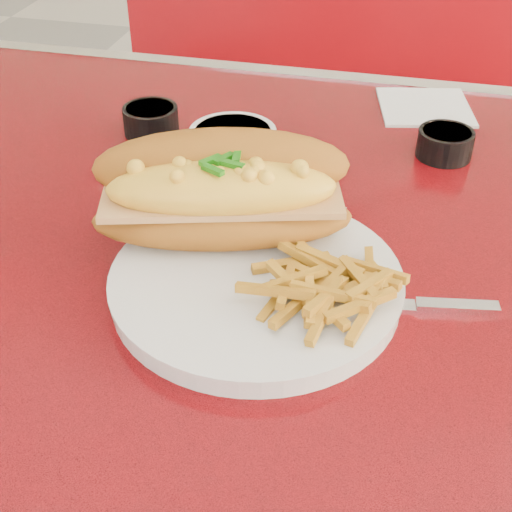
% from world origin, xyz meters
% --- Properties ---
extents(diner_table, '(1.23, 0.83, 0.77)m').
position_xyz_m(diner_table, '(0.00, 0.00, 0.61)').
color(diner_table, red).
rests_on(diner_table, ground).
extents(booth_bench_far, '(1.20, 0.51, 0.90)m').
position_xyz_m(booth_bench_far, '(0.00, 0.81, 0.29)').
color(booth_bench_far, maroon).
rests_on(booth_bench_far, ground).
extents(dinner_plate, '(0.34, 0.34, 0.02)m').
position_xyz_m(dinner_plate, '(-0.03, -0.11, 0.78)').
color(dinner_plate, silver).
rests_on(dinner_plate, diner_table).
extents(mac_hoagie, '(0.26, 0.18, 0.11)m').
position_xyz_m(mac_hoagie, '(-0.08, -0.05, 0.83)').
color(mac_hoagie, '#A4611A').
rests_on(mac_hoagie, dinner_plate).
extents(fries_pile, '(0.12, 0.11, 0.03)m').
position_xyz_m(fries_pile, '(0.03, -0.12, 0.80)').
color(fries_pile, gold).
rests_on(fries_pile, dinner_plate).
extents(fork, '(0.02, 0.15, 0.00)m').
position_xyz_m(fork, '(0.02, -0.05, 0.79)').
color(fork, silver).
rests_on(fork, dinner_plate).
extents(gravy_ramekin, '(0.10, 0.10, 0.05)m').
position_xyz_m(gravy_ramekin, '(-0.11, 0.09, 0.80)').
color(gravy_ramekin, silver).
rests_on(gravy_ramekin, diner_table).
extents(sauce_cup_left, '(0.07, 0.07, 0.03)m').
position_xyz_m(sauce_cup_left, '(-0.23, 0.17, 0.79)').
color(sauce_cup_left, black).
rests_on(sauce_cup_left, diner_table).
extents(sauce_cup_right, '(0.08, 0.08, 0.03)m').
position_xyz_m(sauce_cup_right, '(0.12, 0.19, 0.79)').
color(sauce_cup_right, black).
rests_on(sauce_cup_right, diner_table).
extents(knife, '(0.19, 0.05, 0.01)m').
position_xyz_m(knife, '(0.10, -0.10, 0.77)').
color(knife, silver).
rests_on(knife, diner_table).
extents(paper_napkin, '(0.14, 0.14, 0.00)m').
position_xyz_m(paper_napkin, '(0.09, 0.32, 0.77)').
color(paper_napkin, white).
rests_on(paper_napkin, diner_table).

